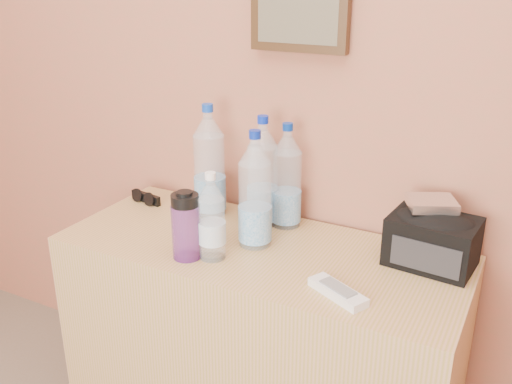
% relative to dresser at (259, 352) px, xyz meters
% --- Properties ---
extents(picture_frame, '(0.30, 0.03, 0.25)m').
position_rel_dresser_xyz_m(picture_frame, '(-0.00, 0.24, 1.03)').
color(picture_frame, '#382311').
rests_on(picture_frame, room_shell).
extents(dresser, '(1.19, 0.50, 0.74)m').
position_rel_dresser_xyz_m(dresser, '(0.00, 0.00, 0.00)').
color(dresser, '#AD824D').
rests_on(dresser, ground).
extents(pet_large_a, '(0.10, 0.10, 0.37)m').
position_rel_dresser_xyz_m(pet_large_a, '(-0.26, 0.15, 0.53)').
color(pet_large_a, silver).
rests_on(pet_large_a, dresser).
extents(pet_large_b, '(0.09, 0.09, 0.35)m').
position_rel_dresser_xyz_m(pet_large_b, '(-0.07, 0.16, 0.53)').
color(pet_large_b, white).
rests_on(pet_large_b, dresser).
extents(pet_large_c, '(0.09, 0.09, 0.33)m').
position_rel_dresser_xyz_m(pet_large_c, '(0.00, 0.18, 0.52)').
color(pet_large_c, '#CEE6FE').
rests_on(pet_large_c, dresser).
extents(pet_large_d, '(0.09, 0.09, 0.35)m').
position_rel_dresser_xyz_m(pet_large_d, '(-0.02, 0.01, 0.53)').
color(pet_large_d, white).
rests_on(pet_large_d, dresser).
extents(pet_small, '(0.07, 0.07, 0.25)m').
position_rel_dresser_xyz_m(pet_small, '(-0.09, -0.12, 0.48)').
color(pet_small, white).
rests_on(pet_small, dresser).
extents(nalgene_bottle, '(0.08, 0.08, 0.20)m').
position_rel_dresser_xyz_m(nalgene_bottle, '(-0.15, -0.15, 0.47)').
color(nalgene_bottle, '#652781').
rests_on(nalgene_bottle, dresser).
extents(sunglasses, '(0.14, 0.07, 0.03)m').
position_rel_dresser_xyz_m(sunglasses, '(-0.51, 0.12, 0.39)').
color(sunglasses, black).
rests_on(sunglasses, dresser).
extents(ac_remote, '(0.17, 0.12, 0.02)m').
position_rel_dresser_xyz_m(ac_remote, '(0.30, -0.15, 0.38)').
color(ac_remote, silver).
rests_on(ac_remote, dresser).
extents(toiletry_bag, '(0.24, 0.18, 0.16)m').
position_rel_dresser_xyz_m(toiletry_bag, '(0.46, 0.13, 0.45)').
color(toiletry_bag, black).
rests_on(toiletry_bag, dresser).
extents(foil_packet, '(0.16, 0.15, 0.03)m').
position_rel_dresser_xyz_m(foil_packet, '(0.45, 0.15, 0.54)').
color(foil_packet, silver).
rests_on(foil_packet, toiletry_bag).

